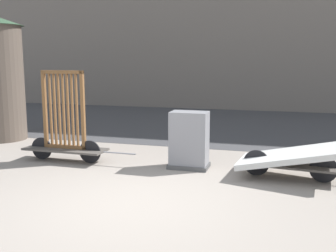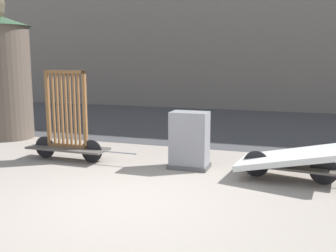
# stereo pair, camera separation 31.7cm
# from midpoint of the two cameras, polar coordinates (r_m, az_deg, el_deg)

# --- Properties ---
(ground_plane) EXTENTS (60.00, 60.00, 0.00)m
(ground_plane) POSITION_cam_midpoint_polar(r_m,az_deg,el_deg) (6.00, -6.79, -10.98)
(ground_plane) COLOR gray
(road_strip) EXTENTS (56.00, 7.93, 0.01)m
(road_strip) POSITION_cam_midpoint_polar(r_m,az_deg,el_deg) (13.38, 6.47, 0.37)
(road_strip) COLOR #424244
(road_strip) RESTS_ON ground_plane
(bike_cart_with_bedframe) EXTENTS (2.47, 0.59, 1.90)m
(bike_cart_with_bedframe) POSITION_cam_midpoint_polar(r_m,az_deg,el_deg) (8.51, -15.77, -0.88)
(bike_cart_with_bedframe) COLOR #4C4742
(bike_cart_with_bedframe) RESTS_ON ground_plane
(bike_cart_with_mattress) EXTENTS (2.51, 1.25, 0.67)m
(bike_cart_with_mattress) POSITION_cam_midpoint_polar(r_m,az_deg,el_deg) (7.29, 16.03, -4.46)
(bike_cart_with_mattress) COLOR #4C4742
(bike_cart_with_mattress) RESTS_ON ground_plane
(utility_cabinet) EXTENTS (0.78, 0.53, 1.12)m
(utility_cabinet) POSITION_cam_midpoint_polar(r_m,az_deg,el_deg) (7.71, 1.91, -2.35)
(utility_cabinet) COLOR #4C4C4C
(utility_cabinet) RESTS_ON ground_plane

